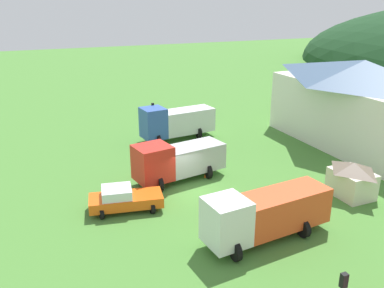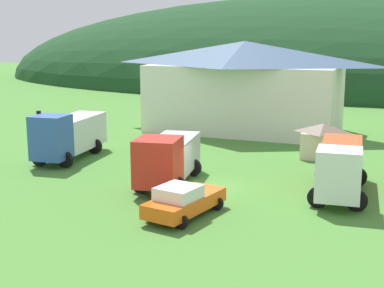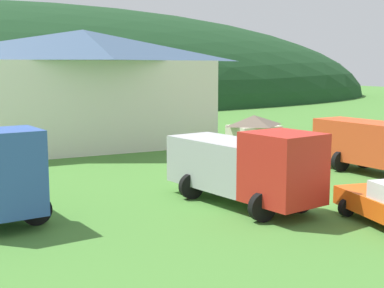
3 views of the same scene
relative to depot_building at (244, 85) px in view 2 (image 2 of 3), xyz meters
name	(u,v)px [view 2 (image 2 of 3)]	position (x,y,z in m)	size (l,w,h in m)	color
ground_plane	(209,187)	(3.52, -18.62, -4.18)	(200.00, 200.00, 0.00)	#477F33
forested_hill_backdrop	(348,84)	(3.52, 50.58, -4.18)	(133.57, 60.00, 30.35)	#193D1E
depot_building	(244,85)	(0.00, 0.00, 0.00)	(17.99, 9.11, 8.12)	white
play_shed_cream	(323,140)	(8.48, -8.51, -2.87)	(3.11, 2.45, 2.56)	beige
box_truck_blue	(68,134)	(-8.30, -15.49, -2.36)	(3.56, 7.71, 3.51)	#3356AD
crane_truck_red	(167,157)	(1.05, -19.03, -2.49)	(3.84, 7.52, 3.21)	red
heavy_rig_white	(340,166)	(10.78, -17.35, -2.49)	(3.45, 8.11, 3.16)	white
service_pickup_orange	(184,201)	(4.15, -23.94, -3.36)	(2.98, 5.10, 1.66)	#EF5915
traffic_light_west	(40,131)	(-9.21, -17.50, -1.88)	(0.20, 0.32, 3.70)	#4C4C51
traffic_cone_near_pickup	(189,177)	(1.51, -16.76, -4.18)	(0.36, 0.36, 0.60)	orange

